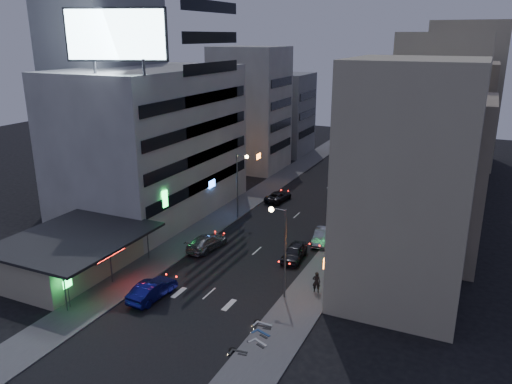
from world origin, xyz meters
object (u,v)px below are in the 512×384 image
Objects in this scene: parked_car_right_mid at (322,236)px; person at (316,282)px; scooter_black_a at (248,345)px; road_car_silver at (207,242)px; parked_car_right_near at (294,252)px; road_car_blue at (152,290)px; scooter_silver_b at (273,318)px; parked_car_right_far at (345,209)px; scooter_black_b at (272,321)px; parked_car_left at (278,196)px; scooter_blue at (271,329)px; scooter_silver_a at (268,339)px.

person is (2.91, -10.94, 0.31)m from parked_car_right_mid.
road_car_silver is at bearing 33.52° from scooter_black_a.
road_car_blue is at bearing -127.89° from parked_car_right_near.
scooter_silver_b is at bearing 144.79° from road_car_silver.
parked_car_right_far is 2.44× the size of scooter_black_b.
parked_car_right_far is 27.72m from scooter_black_b.
parked_car_left is at bearing -85.97° from road_car_blue.
parked_car_right_far is 2.14× the size of scooter_silver_b.
parked_car_right_near is at bearing -64.96° from person.
person is (12.48, 6.75, 0.27)m from road_car_blue.
parked_car_right_near reaches higher than scooter_blue.
parked_car_right_mid reaches higher than parked_car_left.
parked_car_right_far is at bearing -105.14° from road_car_blue.
road_car_blue is at bearing 94.83° from scooter_silver_b.
scooter_silver_b reaches higher than parked_car_right_far.
scooter_silver_b is at bearing 38.33° from scooter_silver_a.
scooter_blue is at bearing -167.71° from scooter_black_b.
road_car_silver is 14.17m from person.
scooter_black_b is at bearing -93.68° from parked_car_right_far.
parked_car_right_mid is 2.52× the size of scooter_black_a.
road_car_silver is at bearing 51.80° from scooter_silver_b.
parked_car_right_mid reaches higher than scooter_silver_a.
parked_car_right_mid is at bearing 136.33° from parked_car_left.
scooter_black_b is (-0.70, 2.39, -0.05)m from scooter_silver_a.
parked_car_right_far is 31.37m from scooter_black_a.
scooter_black_a is 0.94× the size of scooter_silver_a.
road_car_silver is at bearing 93.05° from parked_car_left.
parked_car_right_far is at bearing 27.92° from scooter_silver_a.
person is at bearing 168.70° from road_car_silver.
scooter_black_b is at bearing -175.57° from scooter_silver_b.
road_car_silver is 3.00× the size of scooter_black_b.
road_car_silver is (-10.35, -16.72, 0.15)m from parked_car_right_far.
parked_car_right_far is 2.36× the size of scooter_black_a.
parked_car_right_mid is at bearing -2.14° from scooter_black_a.
parked_car_right_near is 2.56× the size of scooter_black_b.
scooter_silver_a is (2.49, -30.06, 0.09)m from parked_car_right_far.
scooter_silver_a reaches higher than parked_car_right_far.
scooter_silver_a is (12.12, -31.38, 0.06)m from parked_car_left.
scooter_black_b is at bearing 116.85° from parked_car_left.
road_car_blue is at bearing 95.95° from parked_car_left.
parked_car_left is at bearing 164.84° from parked_car_right_far.
scooter_silver_a is at bearing -146.76° from scooter_blue.
parked_car_left is 2.43× the size of scooter_silver_a.
parked_car_right_mid is at bearing 26.10° from scooter_blue.
scooter_black_a is (-1.61, -10.34, -0.40)m from person.
road_car_silver is at bearing -129.16° from parked_car_right_far.
scooter_silver_b is (0.25, 3.88, 0.06)m from scooter_black_a.
scooter_silver_b is at bearing 66.66° from person.
parked_car_right_near is 0.93× the size of road_car_blue.
parked_car_right_far is (1.04, 15.32, -0.15)m from parked_car_right_near.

